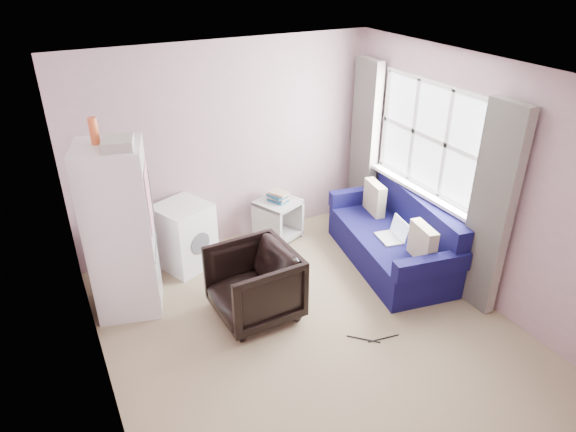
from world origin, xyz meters
The scene contains 8 objects.
room centered at (0.02, 0.01, 1.25)m, with size 3.84×4.24×2.54m.
armchair centered at (-0.39, 0.50, 0.41)m, with size 0.80×0.75×0.82m, color black.
fridge centered at (-1.48, 1.23, 0.91)m, with size 0.76×0.75×2.05m.
washing_machine centered at (-0.73, 1.74, 0.41)m, with size 0.73×0.73×0.79m.
side_table centered at (0.53, 1.81, 0.31)m, with size 0.63×0.63×0.66m.
sofa centered at (1.50, 0.65, 0.31)m, with size 1.15×1.99×0.84m.
window_dressing centered at (1.78, 0.70, 1.11)m, with size 0.17×2.62×2.18m.
floor_cables centered at (0.48, -0.39, 0.01)m, with size 0.47×0.24×0.01m.
Camera 1 is at (-2.02, -3.44, 3.40)m, focal length 32.00 mm.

